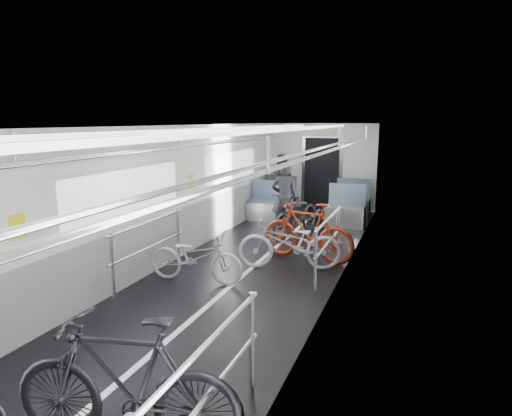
{
  "coord_description": "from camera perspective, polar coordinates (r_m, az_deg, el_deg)",
  "views": [
    {
      "loc": [
        2.61,
        -5.65,
        2.49
      ],
      "look_at": [
        0.0,
        1.55,
        1.01
      ],
      "focal_mm": 32.0,
      "sensor_mm": 36.0,
      "label": 1
    }
  ],
  "objects": [
    {
      "name": "car_shell",
      "position": [
        7.99,
        0.56,
        1.13
      ],
      "size": [
        3.02,
        14.01,
        2.41
      ],
      "color": "black",
      "rests_on": "ground"
    },
    {
      "name": "bike_left_far",
      "position": [
        7.16,
        -7.54,
        -6.07
      ],
      "size": [
        1.57,
        0.63,
        0.81
      ],
      "primitive_type": "imported",
      "rotation": [
        0.0,
        0.0,
        1.63
      ],
      "color": "#9D9CA1",
      "rests_on": "floor"
    },
    {
      "name": "bike_right_near",
      "position": [
        3.8,
        -15.91,
        -20.31
      ],
      "size": [
        1.88,
        0.85,
        1.09
      ],
      "primitive_type": "imported",
      "rotation": [
        0.0,
        0.0,
        -1.38
      ],
      "color": "black",
      "rests_on": "floor"
    },
    {
      "name": "bike_right_mid",
      "position": [
        7.72,
        4.21,
        -4.36
      ],
      "size": [
        1.83,
        1.03,
        0.91
      ],
      "primitive_type": "imported",
      "rotation": [
        0.0,
        0.0,
        -1.31
      ],
      "color": "#AAABAF",
      "rests_on": "floor"
    },
    {
      "name": "bike_right_far",
      "position": [
        8.22,
        6.48,
        -2.91
      ],
      "size": [
        1.83,
        0.83,
        1.06
      ],
      "primitive_type": "imported",
      "rotation": [
        0.0,
        0.0,
        -1.76
      ],
      "color": "maroon",
      "rests_on": "floor"
    },
    {
      "name": "bike_aisle",
      "position": [
        9.85,
        5.12,
        -0.82
      ],
      "size": [
        1.09,
        1.96,
        0.98
      ],
      "primitive_type": "imported",
      "rotation": [
        0.0,
        0.0,
        -0.25
      ],
      "color": "black",
      "rests_on": "floor"
    },
    {
      "name": "person_standing",
      "position": [
        9.97,
        3.59,
        1.21
      ],
      "size": [
        0.65,
        0.49,
        1.61
      ],
      "primitive_type": "imported",
      "rotation": [
        0.0,
        0.0,
        3.33
      ],
      "color": "black",
      "rests_on": "floor"
    },
    {
      "name": "person_seated",
      "position": [
        12.31,
        3.12,
        3.04
      ],
      "size": [
        0.85,
        0.7,
        1.6
      ],
      "primitive_type": "imported",
      "rotation": [
        0.0,
        0.0,
        3.28
      ],
      "color": "#27262D",
      "rests_on": "floor"
    }
  ]
}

